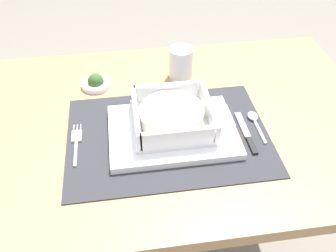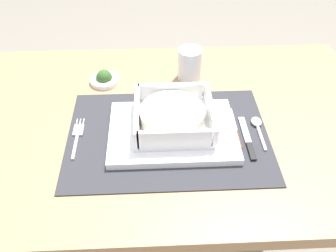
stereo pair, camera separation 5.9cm
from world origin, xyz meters
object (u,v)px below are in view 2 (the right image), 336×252
bread_knife (234,130)px  drinking_glass (190,65)px  dining_table (171,149)px  porridge_bowl (174,116)px  fork (78,135)px  butter_knife (248,140)px  condiment_saucer (104,79)px  spoon (257,125)px

bread_knife → drinking_glass: 0.24m
dining_table → bread_knife: 0.19m
dining_table → drinking_glass: drinking_glass is taller
porridge_bowl → bread_knife: (0.14, -0.01, -0.03)m
porridge_bowl → drinking_glass: (0.05, 0.21, -0.00)m
drinking_glass → dining_table: bearing=-108.7°
dining_table → fork: 0.24m
fork → butter_knife: size_ratio=0.94×
dining_table → porridge_bowl: porridge_bowl is taller
bread_knife → butter_knife: bearing=-53.9°
bread_knife → drinking_glass: bearing=111.2°
dining_table → fork: bearing=-166.4°
bread_knife → condiment_saucer: bearing=146.6°
fork → butter_knife: butter_knife is taller
drinking_glass → porridge_bowl: bearing=-104.5°
porridge_bowl → condiment_saucer: (-0.17, 0.20, -0.03)m
spoon → bread_knife: size_ratio=0.78×
dining_table → porridge_bowl: 0.15m
fork → butter_knife: (0.38, -0.04, 0.00)m
fork → drinking_glass: drinking_glass is taller
fork → porridge_bowl: bearing=7.2°
fork → bread_knife: bread_knife is taller
spoon → butter_knife: (-0.03, -0.05, -0.00)m
dining_table → butter_knife: 0.22m
butter_knife → condiment_saucer: size_ratio=1.78×
porridge_bowl → bread_knife: size_ratio=1.27×
fork → drinking_glass: bearing=43.4°
dining_table → butter_knife: size_ratio=7.38×
dining_table → fork: fork is taller
dining_table → spoon: spoon is taller
spoon → butter_knife: size_ratio=0.77×
porridge_bowl → spoon: porridge_bowl is taller
butter_knife → drinking_glass: size_ratio=1.62×
bread_knife → condiment_saucer: (-0.31, 0.21, 0.00)m
spoon → condiment_saucer: condiment_saucer is taller
spoon → dining_table: bearing=164.9°
drinking_glass → fork: bearing=-140.6°
drinking_glass → condiment_saucer: (-0.23, -0.01, -0.03)m
dining_table → butter_knife: (0.16, -0.09, 0.11)m
butter_knife → condiment_saucer: bearing=142.0°
fork → butter_knife: bearing=-1.4°
porridge_bowl → drinking_glass: drinking_glass is taller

